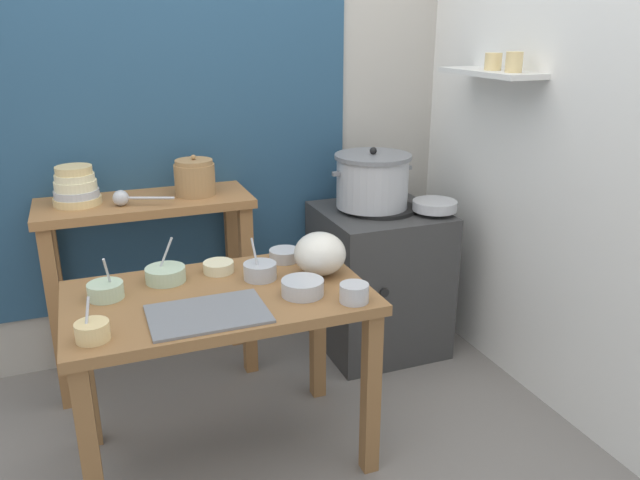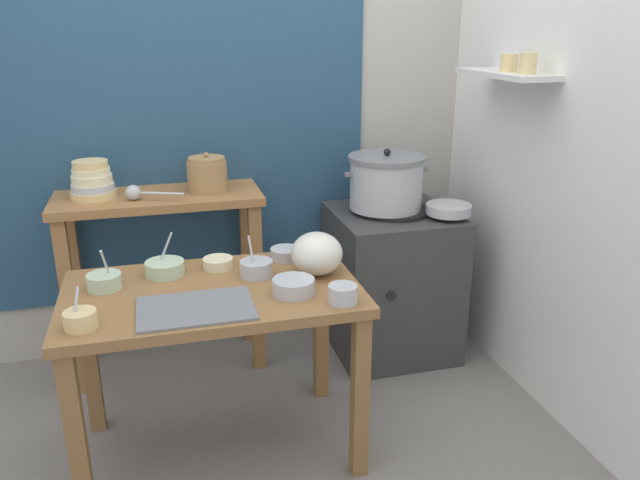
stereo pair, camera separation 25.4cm
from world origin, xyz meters
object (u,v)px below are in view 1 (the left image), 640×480
Objects in this scene: prep_table at (220,320)px; prep_bowl_6 at (92,330)px; steamer_pot at (372,180)px; back_shelf_table at (149,245)px; ladle at (123,198)px; prep_bowl_3 at (260,270)px; prep_bowl_1 at (165,274)px; prep_bowl_2 at (218,266)px; stove_block at (378,278)px; prep_bowl_7 at (354,292)px; plastic_bag at (320,254)px; clay_pot at (195,177)px; prep_bowl_5 at (284,254)px; bowl_stack_enamel at (76,187)px; serving_tray at (208,314)px; wide_pan at (435,205)px; prep_bowl_4 at (106,290)px; prep_bowl_0 at (303,287)px.

prep_bowl_6 is (-0.44, -0.21, 0.14)m from prep_table.
prep_bowl_6 is (-1.38, -0.86, -0.16)m from steamer_pot.
back_shelf_table is 0.28m from ladle.
prep_bowl_1 is at bearing 162.91° from prep_bowl_3.
ladle is 2.12× the size of prep_bowl_2.
steamer_pot reaches higher than stove_block.
steamer_pot is 2.55× the size of prep_bowl_1.
prep_bowl_2 is 0.60m from prep_bowl_7.
plastic_bag is (0.42, 0.04, 0.20)m from prep_table.
prep_table is 0.28m from prep_bowl_1.
clay_pot reaches higher than back_shelf_table.
prep_bowl_5 is (0.60, -0.45, -0.19)m from ladle.
prep_bowl_2 is at bearing -49.11° from bowl_stack_enamel.
stove_block is 1.28m from prep_bowl_1.
back_shelf_table is 0.60m from prep_bowl_2.
serving_tray is at bearing -142.81° from stove_block.
clay_pot is 0.47× the size of serving_tray.
prep_bowl_6 is at bearing -117.90° from clay_pot.
stove_block is 4.12× the size of clay_pot.
clay_pot is 0.34m from ladle.
plastic_bag is at bearing -130.49° from steamer_pot.
stove_block is 3.04× the size of ladle.
prep_table is 8.17× the size of prep_bowl_6.
wide_pan reaches higher than prep_bowl_5.
wide_pan is at bearing 22.63° from prep_bowl_6.
plastic_bag is at bearing 23.11° from serving_tray.
clay_pot is at bearing 67.88° from prep_bowl_1.
serving_tray is at bearing -68.19° from bowl_stack_enamel.
prep_bowl_3 is at bearing -158.72° from wide_pan.
bowl_stack_enamel is 0.70m from prep_bowl_1.
ladle reaches higher than stove_block.
bowl_stack_enamel is 0.80m from prep_bowl_2.
stove_block is at bearing 32.68° from prep_table.
wide_pan reaches higher than prep_bowl_2.
back_shelf_table reaches higher than prep_bowl_5.
prep_bowl_6 is at bearing -105.98° from back_shelf_table.
prep_bowl_7 is at bearing -8.81° from serving_tray.
ladle reaches higher than wide_pan.
clay_pot reaches higher than prep_bowl_3.
clay_pot reaches higher than prep_bowl_7.
bowl_stack_enamel is 1.62× the size of prep_bowl_5.
prep_bowl_4 is 0.32m from prep_bowl_6.
stove_block is 4.99× the size of prep_bowl_0.
stove_block is at bearing -8.16° from clay_pot.
stove_block is 1.03m from prep_bowl_3.
clay_pot is 1.09m from prep_bowl_7.
ladle is at bearing 171.92° from wide_pan.
prep_bowl_1 is at bearing -112.12° from clay_pot.
prep_bowl_5 is at bearing 102.43° from prep_bowl_7.
ladle is 0.77m from prep_bowl_5.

